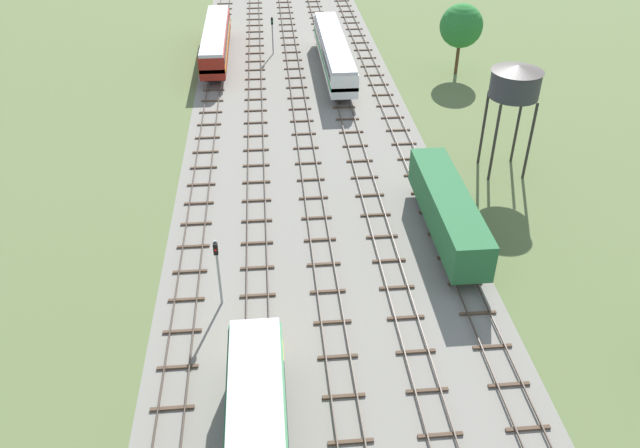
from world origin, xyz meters
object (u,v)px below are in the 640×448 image
object	(u,v)px
passenger_coach_centre_mid	(334,51)
signal_post_near	(272,30)
freight_boxcar_centre_right_near	(448,209)
signal_post_nearest	(218,265)
diesel_railcar_far_left_midfar	(216,40)
water_tower	(516,83)

from	to	relation	value
passenger_coach_centre_mid	signal_post_near	bearing A→B (deg)	134.38
freight_boxcar_centre_right_near	signal_post_nearest	bearing A→B (deg)	-159.32
signal_post_nearest	signal_post_near	xyz separation A→B (m)	(4.70, 48.27, -0.18)
freight_boxcar_centre_right_near	diesel_railcar_far_left_midfar	size ratio (longest dim) A/B	0.68
freight_boxcar_centre_right_near	signal_post_nearest	world-z (taller)	signal_post_nearest
water_tower	signal_post_near	bearing A→B (deg)	120.74
passenger_coach_centre_mid	diesel_railcar_far_left_midfar	world-z (taller)	same
freight_boxcar_centre_right_near	signal_post_near	size ratio (longest dim) A/B	2.96
freight_boxcar_centre_right_near	passenger_coach_centre_mid	world-z (taller)	passenger_coach_centre_mid
water_tower	diesel_railcar_far_left_midfar	bearing A→B (deg)	130.58
water_tower	signal_post_near	size ratio (longest dim) A/B	2.05
water_tower	signal_post_near	xyz separation A→B (m)	(-19.27, 32.40, -5.13)
water_tower	signal_post_near	world-z (taller)	water_tower
water_tower	freight_boxcar_centre_right_near	bearing A→B (deg)	-127.89
signal_post_nearest	signal_post_near	bearing A→B (deg)	84.44
freight_boxcar_centre_right_near	water_tower	size ratio (longest dim) A/B	1.45
freight_boxcar_centre_right_near	water_tower	distance (m)	13.50
freight_boxcar_centre_right_near	water_tower	world-z (taller)	water_tower
passenger_coach_centre_mid	water_tower	bearing A→B (deg)	-64.13
freight_boxcar_centre_right_near	water_tower	bearing A→B (deg)	52.11
freight_boxcar_centre_right_near	diesel_railcar_far_left_midfar	distance (m)	44.54
water_tower	signal_post_nearest	bearing A→B (deg)	-146.49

